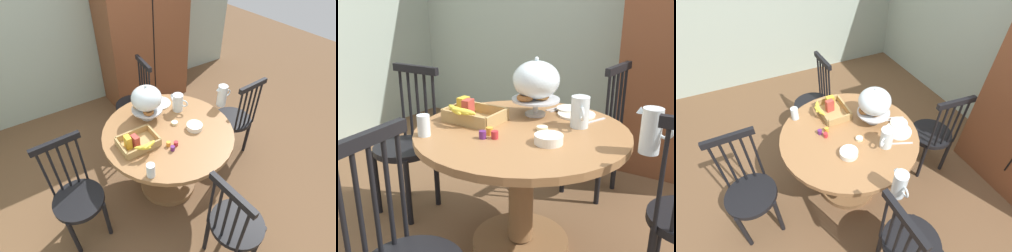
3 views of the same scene
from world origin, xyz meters
The scene contains 20 objects.
ground_plane centered at (0.00, 0.00, 0.00)m, with size 10.00×10.00×0.00m, color brown.
wall_back centered at (0.00, 1.83, 1.30)m, with size 4.80×0.06×2.60m, color #9EAD9E.
dining_table centered at (-0.02, -0.10, 0.51)m, with size 1.14×1.14×0.74m.
windsor_chair_facing_door centered at (0.09, 0.77, 0.45)m, with size 0.40×0.40×0.97m.
windsor_chair_far_side centered at (-0.89, -0.11, 0.45)m, with size 0.40×0.40×0.97m.
pastry_stand_with_dome centered at (-0.08, 0.16, 0.94)m, with size 0.28×0.28×0.34m.
orange_juice_pitcher centered at (0.62, -0.06, 0.84)m, with size 0.17×0.09×0.21m.
milk_pitcher centered at (0.22, 0.10, 0.82)m, with size 0.11×0.17×0.17m.
cereal_basket centered at (-0.33, -0.13, 0.78)m, with size 0.32×0.30×0.12m.
china_plate_large centered at (0.13, 0.28, 0.75)m, with size 0.22×0.22×0.01m, color white.
china_plate_small centered at (0.06, 0.34, 0.76)m, with size 0.15×0.15×0.01m, color white.
cereal_bowl centered at (0.18, -0.20, 0.76)m, with size 0.14×0.14×0.04m, color white.
drinking_glass centered at (-0.40, -0.44, 0.80)m, with size 0.06×0.06×0.11m, color silver.
butter_dish centered at (0.08, -0.05, 0.75)m, with size 0.06×0.06×0.02m, color beige.
jam_jar_strawberry centered at (-0.07, -0.29, 0.76)m, with size 0.04×0.04×0.04m, color #B7282D.
jam_jar_apricot centered at (-0.12, -0.25, 0.76)m, with size 0.04×0.04×0.04m, color orange.
jam_jar_grape centered at (-0.12, -0.32, 0.76)m, with size 0.04×0.04×0.04m, color #5B2366.
table_knife centered at (0.00, 0.34, 0.74)m, with size 0.17×0.01×0.01m, color silver.
dinner_fork centered at (-0.03, 0.35, 0.74)m, with size 0.17×0.01×0.01m, color silver.
soup_spoon centered at (0.26, 0.23, 0.74)m, with size 0.17×0.01×0.01m, color silver.
Camera 2 is at (0.94, -1.79, 1.45)m, focal length 41.72 mm.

